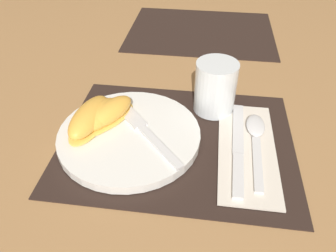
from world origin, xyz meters
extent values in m
plane|color=#A37547|center=(0.00, 0.00, 0.00)|extent=(3.00, 3.00, 0.00)
cube|color=black|center=(0.00, 0.00, 0.00)|extent=(0.41, 0.32, 0.00)
cube|color=black|center=(0.02, 0.47, 0.00)|extent=(0.41, 0.32, 0.00)
cylinder|color=white|center=(-0.08, -0.01, 0.01)|extent=(0.25, 0.25, 0.02)
cylinder|color=silver|center=(0.06, 0.10, 0.05)|extent=(0.08, 0.08, 0.10)
cylinder|color=orange|center=(0.06, 0.10, 0.02)|extent=(0.06, 0.06, 0.03)
cube|color=silver|center=(0.12, -0.01, 0.01)|extent=(0.10, 0.25, 0.00)
cube|color=silver|center=(0.10, -0.08, 0.01)|extent=(0.02, 0.09, 0.01)
cube|color=silver|center=(0.11, 0.04, 0.01)|extent=(0.02, 0.14, 0.01)
cube|color=silver|center=(0.14, -0.05, 0.01)|extent=(0.02, 0.12, 0.01)
ellipsoid|color=silver|center=(0.14, 0.05, 0.01)|extent=(0.04, 0.06, 0.01)
cube|color=silver|center=(-0.03, -0.04, 0.02)|extent=(0.09, 0.10, 0.00)
cube|color=silver|center=(-0.09, 0.03, 0.02)|extent=(0.07, 0.07, 0.00)
ellipsoid|color=#F7C656|center=(-0.13, 0.02, 0.02)|extent=(0.10, 0.12, 0.01)
ellipsoid|color=#F9B242|center=(-0.13, 0.02, 0.04)|extent=(0.09, 0.12, 0.03)
ellipsoid|color=#F7C656|center=(-0.14, 0.01, 0.02)|extent=(0.09, 0.11, 0.01)
ellipsoid|color=#F9B242|center=(-0.14, 0.01, 0.04)|extent=(0.08, 0.11, 0.03)
ellipsoid|color=#F7C656|center=(-0.16, 0.00, 0.02)|extent=(0.07, 0.13, 0.01)
ellipsoid|color=#F9B242|center=(-0.16, 0.00, 0.04)|extent=(0.07, 0.13, 0.04)
camera|label=1|loc=(0.04, -0.43, 0.39)|focal=35.00mm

